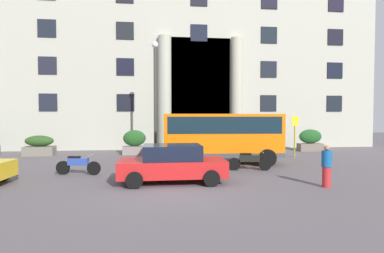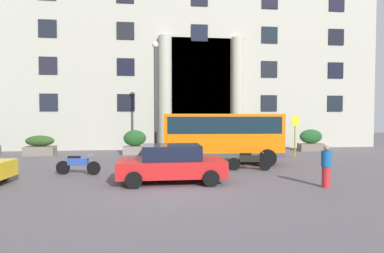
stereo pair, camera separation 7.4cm
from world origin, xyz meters
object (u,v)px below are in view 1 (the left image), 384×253
(hedge_planter_far_east, at_px, (221,144))
(pedestrian_woman_dark_dress, at_px, (327,166))
(scooter_by_planter, at_px, (173,163))
(hedge_planter_west, at_px, (310,141))
(lamppost_plaza_centre, at_px, (155,90))
(orange_minibus, at_px, (222,134))
(motorcycle_near_kerb, at_px, (77,164))
(motorcycle_far_end, at_px, (249,161))
(bus_stop_sign, at_px, (295,132))
(parked_sedan_second, at_px, (172,164))
(hedge_planter_entrance_left, at_px, (39,146))
(hedge_planter_far_west, at_px, (134,143))

(hedge_planter_far_east, distance_m, pedestrian_woman_dark_dress, 10.98)
(pedestrian_woman_dark_dress, bearing_deg, scooter_by_planter, -159.81)
(hedge_planter_west, relative_size, lamppost_plaza_centre, 0.25)
(orange_minibus, relative_size, motorcycle_near_kerb, 3.18)
(pedestrian_woman_dark_dress, bearing_deg, motorcycle_far_end, 167.83)
(bus_stop_sign, height_order, parked_sedan_second, bus_stop_sign)
(scooter_by_planter, bearing_deg, lamppost_plaza_centre, 84.20)
(bus_stop_sign, distance_m, motorcycle_near_kerb, 12.95)
(lamppost_plaza_centre, bearing_deg, hedge_planter_west, 10.14)
(hedge_planter_far_east, bearing_deg, hedge_planter_entrance_left, -179.46)
(hedge_planter_far_west, distance_m, parked_sedan_second, 9.34)
(orange_minibus, relative_size, hedge_planter_far_east, 3.18)
(orange_minibus, relative_size, bus_stop_sign, 2.48)
(scooter_by_planter, distance_m, lamppost_plaza_centre, 6.84)
(bus_stop_sign, distance_m, lamppost_plaza_centre, 9.08)
(motorcycle_far_end, bearing_deg, lamppost_plaza_centre, 139.00)
(hedge_planter_far_east, distance_m, hedge_planter_far_west, 5.93)
(parked_sedan_second, distance_m, scooter_by_planter, 1.96)
(bus_stop_sign, relative_size, scooter_by_planter, 1.27)
(hedge_planter_far_west, bearing_deg, motorcycle_far_end, -50.01)
(hedge_planter_far_east, bearing_deg, motorcycle_far_end, -91.41)
(hedge_planter_far_east, relative_size, lamppost_plaza_centre, 0.28)
(hedge_planter_far_east, bearing_deg, hedge_planter_west, 2.10)
(parked_sedan_second, bearing_deg, orange_minibus, 56.60)
(hedge_planter_entrance_left, xyz_separation_m, scooter_by_planter, (8.20, -7.33, -0.17))
(lamppost_plaza_centre, bearing_deg, hedge_planter_far_east, 21.17)
(orange_minibus, xyz_separation_m, parked_sedan_second, (-2.97, -4.48, -0.87))
(bus_stop_sign, relative_size, lamppost_plaza_centre, 0.36)
(orange_minibus, xyz_separation_m, scooter_by_planter, (-2.82, -2.55, -1.16))
(hedge_planter_entrance_left, bearing_deg, hedge_planter_west, 1.10)
(motorcycle_near_kerb, relative_size, pedestrian_woman_dark_dress, 1.29)
(orange_minibus, xyz_separation_m, motorcycle_far_end, (0.81, -2.20, -1.16))
(hedge_planter_entrance_left, bearing_deg, lamppost_plaza_centre, -12.48)
(scooter_by_planter, xyz_separation_m, lamppost_plaza_centre, (-0.74, 5.68, 3.74))
(hedge_planter_west, relative_size, parked_sedan_second, 0.43)
(hedge_planter_far_west, distance_m, motorcycle_near_kerb, 7.31)
(orange_minibus, bearing_deg, hedge_planter_west, 37.78)
(hedge_planter_far_east, distance_m, scooter_by_planter, 8.36)
(motorcycle_near_kerb, bearing_deg, hedge_planter_entrance_left, 131.13)
(hedge_planter_far_east, height_order, motorcycle_near_kerb, hedge_planter_far_east)
(motorcycle_far_end, height_order, lamppost_plaza_centre, lamppost_plaza_centre)
(bus_stop_sign, xyz_separation_m, hedge_planter_far_west, (-10.01, 2.56, -0.80))
(orange_minibus, height_order, scooter_by_planter, orange_minibus)
(hedge_planter_far_west, bearing_deg, bus_stop_sign, -14.35)
(hedge_planter_entrance_left, relative_size, hedge_planter_far_east, 0.94)
(hedge_planter_west, distance_m, pedestrian_woman_dark_dress, 12.21)
(orange_minibus, bearing_deg, hedge_planter_far_east, 82.57)
(hedge_planter_far_west, height_order, lamppost_plaza_centre, lamppost_plaza_centre)
(hedge_planter_far_west, bearing_deg, scooter_by_planter, -73.63)
(hedge_planter_entrance_left, height_order, pedestrian_woman_dark_dress, pedestrian_woman_dark_dress)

